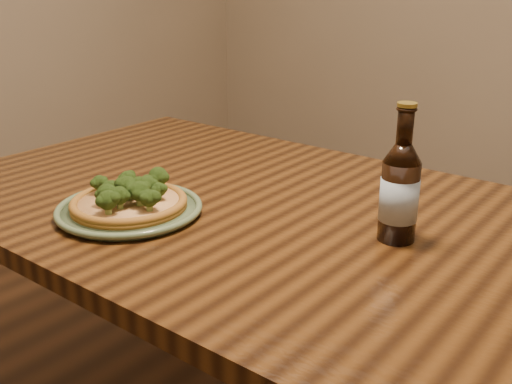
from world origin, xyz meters
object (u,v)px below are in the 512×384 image
Objects in this scene: table at (278,250)px; pizza at (129,200)px; plate at (129,209)px; beer_bottle at (400,191)px.

table is 0.33m from pizza.
table is 0.32m from plate.
plate is 0.02m from pizza.
beer_bottle is (0.25, 0.02, 0.19)m from table.
plate is (-0.23, -0.20, 0.10)m from table.
beer_bottle reaches higher than pizza.
pizza reaches higher than table.
plate is at bearing -137.89° from table.
beer_bottle is (0.48, 0.22, 0.08)m from plate.
pizza is 0.53m from beer_bottle.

